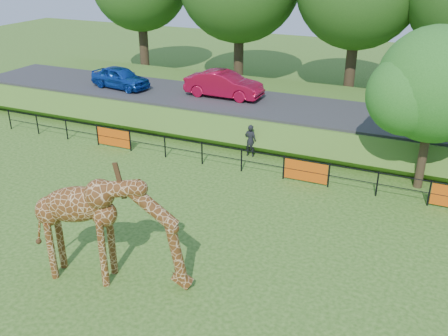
{
  "coord_description": "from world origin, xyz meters",
  "views": [
    {
      "loc": [
        7.78,
        -11.26,
        9.5
      ],
      "look_at": [
        0.96,
        3.94,
        2.0
      ],
      "focal_mm": 40.0,
      "sensor_mm": 36.0,
      "label": 1
    }
  ],
  "objects_px": {
    "giraffe": "(110,230)",
    "car_red": "(224,84)",
    "visitor": "(250,140)",
    "tree_east": "(437,89)",
    "car_blue": "(120,77)"
  },
  "relations": [
    {
      "from": "giraffe",
      "to": "car_red",
      "type": "bearing_deg",
      "value": 89.23
    },
    {
      "from": "giraffe",
      "to": "car_blue",
      "type": "distance_m",
      "value": 17.5
    },
    {
      "from": "visitor",
      "to": "tree_east",
      "type": "distance_m",
      "value": 8.63
    },
    {
      "from": "giraffe",
      "to": "car_blue",
      "type": "height_order",
      "value": "giraffe"
    },
    {
      "from": "car_blue",
      "to": "tree_east",
      "type": "relative_size",
      "value": 0.57
    },
    {
      "from": "giraffe",
      "to": "car_red",
      "type": "xyz_separation_m",
      "value": [
        -3.19,
        15.35,
        0.4
      ]
    },
    {
      "from": "car_red",
      "to": "giraffe",
      "type": "bearing_deg",
      "value": -167.65
    },
    {
      "from": "giraffe",
      "to": "car_red",
      "type": "distance_m",
      "value": 15.68
    },
    {
      "from": "giraffe",
      "to": "car_blue",
      "type": "bearing_deg",
      "value": 111.33
    },
    {
      "from": "car_blue",
      "to": "car_red",
      "type": "height_order",
      "value": "car_red"
    },
    {
      "from": "car_red",
      "to": "car_blue",
      "type": "bearing_deg",
      "value": 97.69
    },
    {
      "from": "car_red",
      "to": "visitor",
      "type": "relative_size",
      "value": 2.8
    },
    {
      "from": "visitor",
      "to": "car_red",
      "type": "bearing_deg",
      "value": -50.54
    },
    {
      "from": "giraffe",
      "to": "visitor",
      "type": "distance_m",
      "value": 10.96
    },
    {
      "from": "car_blue",
      "to": "tree_east",
      "type": "height_order",
      "value": "tree_east"
    }
  ]
}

